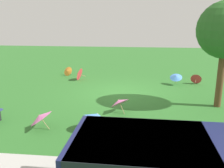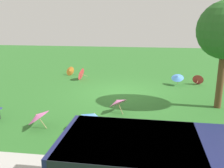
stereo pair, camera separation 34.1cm
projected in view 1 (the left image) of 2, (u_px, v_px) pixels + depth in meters
ground at (122, 93)px, 12.71m from camera, size 40.00×40.00×0.00m
parasol_blue_0 at (97, 116)px, 8.47m from camera, size 1.22×1.22×0.77m
parasol_blue_1 at (176, 76)px, 14.06m from camera, size 0.82×0.82×0.72m
parasol_red_0 at (196, 78)px, 14.38m from camera, size 0.69×0.62×0.61m
parasol_red_1 at (79, 74)px, 15.21m from camera, size 0.71×0.80×0.76m
parasol_orange_1 at (68, 71)px, 16.38m from camera, size 0.73×0.68×0.59m
parasol_pink_0 at (119, 102)px, 10.01m from camera, size 1.07×1.07×0.74m
parasol_pink_1 at (40, 117)px, 8.50m from camera, size 0.79×0.85×0.74m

